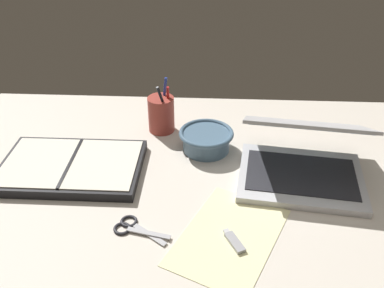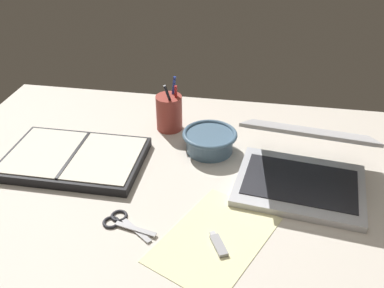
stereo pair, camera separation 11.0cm
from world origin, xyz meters
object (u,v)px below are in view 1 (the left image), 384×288
laptop (302,159)px  pen_cup (161,114)px  bowl (206,139)px  scissors (131,227)px  planner (71,166)px

laptop → pen_cup: bearing=158.5°
bowl → laptop: bearing=-23.6°
bowl → pen_cup: size_ratio=0.93×
laptop → scissors: bearing=-144.4°
pen_cup → scissors: (-2.04, -42.57, -5.15)cm
planner → scissors: planner is taller
laptop → bowl: (-24.55, 10.70, -1.77)cm
laptop → pen_cup: (-38.15, 20.78, 0.44)cm
scissors → planner: bearing=158.0°
laptop → planner: 59.52cm
laptop → scissors: laptop is taller
pen_cup → planner: bearing=-133.8°
laptop → scissors: size_ratio=2.64×
planner → bowl: bearing=19.0°
bowl → scissors: bearing=-115.7°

